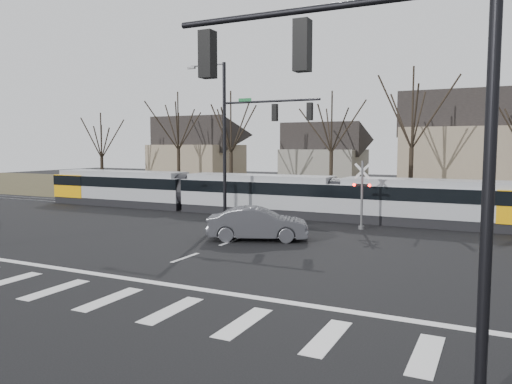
% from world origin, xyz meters
% --- Properties ---
extents(ground, '(140.00, 140.00, 0.00)m').
position_xyz_m(ground, '(0.00, 0.00, 0.00)').
color(ground, black).
extents(grass_verge, '(140.00, 28.00, 0.01)m').
position_xyz_m(grass_verge, '(0.00, 32.00, 0.01)').
color(grass_verge, '#38331E').
rests_on(grass_verge, ground).
extents(crosswalk, '(27.00, 2.60, 0.01)m').
position_xyz_m(crosswalk, '(0.00, -4.00, 0.01)').
color(crosswalk, silver).
rests_on(crosswalk, ground).
extents(stop_line, '(28.00, 0.35, 0.01)m').
position_xyz_m(stop_line, '(0.00, -1.80, 0.01)').
color(stop_line, silver).
rests_on(stop_line, ground).
extents(lane_dashes, '(0.18, 30.00, 0.01)m').
position_xyz_m(lane_dashes, '(0.00, 16.00, 0.01)').
color(lane_dashes, silver).
rests_on(lane_dashes, ground).
extents(rail_pair, '(90.00, 1.52, 0.06)m').
position_xyz_m(rail_pair, '(0.00, 15.80, 0.03)').
color(rail_pair, '#59595E').
rests_on(rail_pair, ground).
extents(tram, '(37.12, 2.76, 2.81)m').
position_xyz_m(tram, '(-3.34, 16.00, 1.53)').
color(tram, gray).
rests_on(tram, ground).
extents(sedan, '(5.45, 6.44, 1.70)m').
position_xyz_m(sedan, '(1.03, 7.11, 0.85)').
color(sedan, '#3D3E43').
rests_on(sedan, ground).
extents(signal_pole_near_right, '(6.72, 0.44, 8.00)m').
position_xyz_m(signal_pole_near_right, '(10.11, -6.00, 5.17)').
color(signal_pole_near_right, black).
rests_on(signal_pole_near_right, ground).
extents(signal_pole_far, '(9.28, 0.44, 10.20)m').
position_xyz_m(signal_pole_far, '(-2.41, 12.50, 5.70)').
color(signal_pole_far, black).
rests_on(signal_pole_far, ground).
extents(rail_crossing_signal, '(1.08, 0.36, 4.00)m').
position_xyz_m(rail_crossing_signal, '(5.00, 12.79, 1.89)').
color(rail_crossing_signal, '#59595B').
rests_on(rail_crossing_signal, ground).
extents(tree_row, '(59.20, 7.20, 10.00)m').
position_xyz_m(tree_row, '(2.00, 26.00, 5.00)').
color(tree_row, black).
rests_on(tree_row, ground).
extents(house_a, '(9.72, 8.64, 8.60)m').
position_xyz_m(house_a, '(-20.00, 34.00, 4.46)').
color(house_a, '#7E6F5B').
rests_on(house_a, ground).
extents(house_b, '(8.64, 7.56, 7.65)m').
position_xyz_m(house_b, '(-5.00, 36.00, 3.97)').
color(house_b, slate).
rests_on(house_b, ground).
extents(house_c, '(10.80, 8.64, 10.10)m').
position_xyz_m(house_c, '(9.00, 33.00, 5.23)').
color(house_c, '#7E6F5B').
rests_on(house_c, ground).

